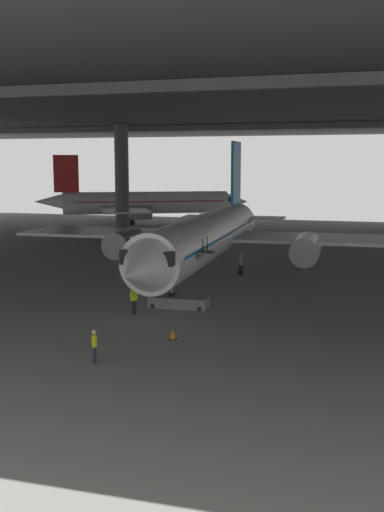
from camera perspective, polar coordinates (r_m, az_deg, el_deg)
ground_plane at (r=49.11m, az=0.93°, el=-2.16°), size 110.00×110.00×0.00m
hangar_structure at (r=61.91m, az=4.33°, el=13.79°), size 121.00×99.00×15.41m
airplane_main at (r=48.65m, az=1.39°, el=1.83°), size 34.88×36.25×11.38m
boarding_stairs at (r=39.33m, az=-1.16°, el=-3.79°), size 4.21×1.60×4.64m
crew_worker_near_nose at (r=28.83m, az=-9.17°, el=-8.18°), size 0.36×0.49×1.60m
crew_worker_by_stairs at (r=37.53m, az=-5.48°, el=-3.99°), size 0.37×0.49×1.77m
airplane_distant at (r=94.29m, az=-4.68°, el=5.00°), size 30.99×31.18×10.55m
traffic_cone_orange at (r=32.38m, az=-1.81°, el=-7.32°), size 0.36×0.36×0.60m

